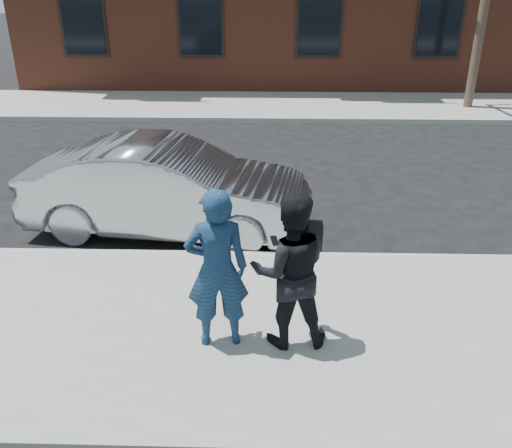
{
  "coord_description": "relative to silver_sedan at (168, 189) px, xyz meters",
  "views": [
    {
      "loc": [
        -1.41,
        -5.39,
        3.9
      ],
      "look_at": [
        -1.57,
        0.4,
        1.16
      ],
      "focal_mm": 38.0,
      "sensor_mm": 36.0,
      "label": 1
    }
  ],
  "objects": [
    {
      "name": "ground",
      "position": [
        3.02,
        -2.55,
        -0.74
      ],
      "size": [
        100.0,
        100.0,
        0.0
      ],
      "primitive_type": "plane",
      "color": "black",
      "rests_on": "ground"
    },
    {
      "name": "near_sidewalk",
      "position": [
        3.02,
        -2.8,
        -0.67
      ],
      "size": [
        50.0,
        3.5,
        0.15
      ],
      "primitive_type": "cube",
      "color": "gray",
      "rests_on": "ground"
    },
    {
      "name": "near_curb",
      "position": [
        3.02,
        -1.0,
        -0.67
      ],
      "size": [
        50.0,
        0.1,
        0.15
      ],
      "primitive_type": "cube",
      "color": "#999691",
      "rests_on": "ground"
    },
    {
      "name": "far_sidewalk",
      "position": [
        3.02,
        8.7,
        -0.67
      ],
      "size": [
        50.0,
        3.5,
        0.15
      ],
      "primitive_type": "cube",
      "color": "gray",
      "rests_on": "ground"
    },
    {
      "name": "far_curb",
      "position": [
        3.02,
        6.9,
        -0.67
      ],
      "size": [
        50.0,
        0.1,
        0.15
      ],
      "primitive_type": "cube",
      "color": "#999691",
      "rests_on": "ground"
    },
    {
      "name": "silver_sedan",
      "position": [
        0.0,
        0.0,
        0.0
      ],
      "size": [
        4.64,
        2.05,
        1.48
      ],
      "primitive_type": "imported",
      "rotation": [
        0.0,
        0.0,
        1.46
      ],
      "color": "#999BA3",
      "rests_on": "ground"
    },
    {
      "name": "man_hoodie",
      "position": [
        1.07,
        -3.06,
        0.32
      ],
      "size": [
        0.72,
        0.54,
        1.82
      ],
      "rotation": [
        0.0,
        0.0,
        3.29
      ],
      "color": "navy",
      "rests_on": "near_sidewalk"
    },
    {
      "name": "man_peacoat",
      "position": [
        1.83,
        -3.02,
        0.28
      ],
      "size": [
        0.91,
        0.74,
        1.75
      ],
      "rotation": [
        0.0,
        0.0,
        3.23
      ],
      "color": "black",
      "rests_on": "near_sidewalk"
    }
  ]
}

